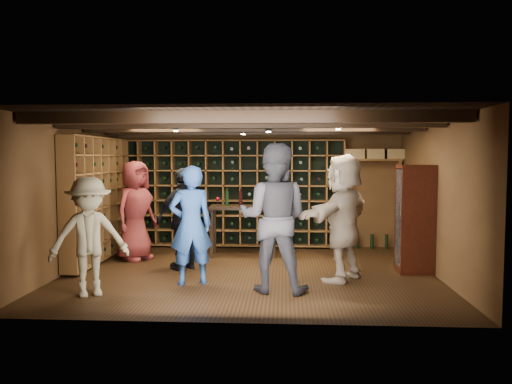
# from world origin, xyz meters

# --- Properties ---
(ground) EXTENTS (6.00, 6.00, 0.00)m
(ground) POSITION_xyz_m (0.00, 0.00, 0.00)
(ground) COLOR black
(ground) RESTS_ON ground
(room_shell) EXTENTS (6.00, 6.00, 6.00)m
(room_shell) POSITION_xyz_m (0.00, 0.05, 2.42)
(room_shell) COLOR brown
(room_shell) RESTS_ON ground
(wine_rack_back) EXTENTS (4.65, 0.30, 2.20)m
(wine_rack_back) POSITION_xyz_m (-0.52, 2.33, 1.15)
(wine_rack_back) COLOR brown
(wine_rack_back) RESTS_ON ground
(wine_rack_left) EXTENTS (0.30, 2.65, 2.20)m
(wine_rack_left) POSITION_xyz_m (-2.83, 0.82, 1.15)
(wine_rack_left) COLOR brown
(wine_rack_left) RESTS_ON ground
(crate_shelf) EXTENTS (1.20, 0.32, 2.07)m
(crate_shelf) POSITION_xyz_m (2.41, 2.32, 1.57)
(crate_shelf) COLOR brown
(crate_shelf) RESTS_ON ground
(display_cabinet) EXTENTS (0.55, 0.50, 1.75)m
(display_cabinet) POSITION_xyz_m (2.71, 0.20, 0.86)
(display_cabinet) COLOR #33110A
(display_cabinet) RESTS_ON ground
(man_blue_shirt) EXTENTS (0.76, 0.63, 1.78)m
(man_blue_shirt) POSITION_xyz_m (-0.82, -0.77, 0.89)
(man_blue_shirt) COLOR navy
(man_blue_shirt) RESTS_ON ground
(man_grey_suit) EXTENTS (1.13, 0.94, 2.09)m
(man_grey_suit) POSITION_xyz_m (0.42, -1.10, 1.05)
(man_grey_suit) COLOR black
(man_grey_suit) RESTS_ON ground
(guest_red_floral) EXTENTS (0.92, 1.06, 1.84)m
(guest_red_floral) POSITION_xyz_m (-2.17, 0.92, 0.92)
(guest_red_floral) COLOR maroon
(guest_red_floral) RESTS_ON ground
(guest_woman_black) EXTENTS (1.05, 0.95, 1.72)m
(guest_woman_black) POSITION_xyz_m (-1.11, 0.22, 0.86)
(guest_woman_black) COLOR black
(guest_woman_black) RESTS_ON ground
(guest_khaki) EXTENTS (1.22, 1.03, 1.63)m
(guest_khaki) POSITION_xyz_m (-2.09, -1.47, 0.82)
(guest_khaki) COLOR gray
(guest_khaki) RESTS_ON ground
(guest_beige) EXTENTS (1.50, 1.82, 1.95)m
(guest_beige) POSITION_xyz_m (1.48, -0.38, 0.98)
(guest_beige) COLOR tan
(guest_beige) RESTS_ON ground
(tasting_table) EXTENTS (1.30, 0.69, 1.24)m
(tasting_table) POSITION_xyz_m (-0.23, 1.48, 0.84)
(tasting_table) COLOR black
(tasting_table) RESTS_ON ground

